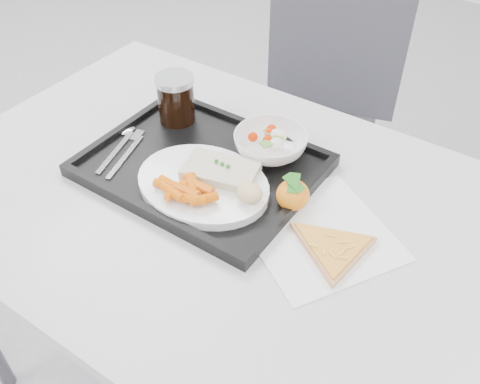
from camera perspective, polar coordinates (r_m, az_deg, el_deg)
The scene contains 14 objects.
table at distance 1.08m, azimuth -1.77°, elevation -3.18°, with size 1.20×0.80×0.75m.
chair at distance 1.71m, azimuth 7.94°, elevation 9.09°, with size 0.52×0.52×0.93m.
tray at distance 1.10m, azimuth -4.10°, elevation 2.70°, with size 0.45×0.35×0.03m.
dinner_plate at distance 1.03m, azimuth -3.96°, elevation 0.82°, with size 0.27×0.27×0.02m.
fish_fillet at distance 1.03m, azimuth -2.06°, elevation 2.33°, with size 0.16×0.12×0.03m.
bread_roll at distance 0.97m, azimuth 1.03°, elevation -0.08°, with size 0.06×0.06×0.03m.
salad_bowl at distance 1.11m, azimuth 3.28°, elevation 5.14°, with size 0.15×0.15×0.05m.
cola_glass at distance 1.20m, azimuth -6.86°, elevation 9.93°, with size 0.08×0.08×0.11m.
cutlery at distance 1.17m, azimuth -12.23°, elevation 4.97°, with size 0.10×0.17×0.01m.
napkin at distance 0.97m, azimuth 8.36°, elevation -4.41°, with size 0.34×0.33×0.00m.
tangerine at distance 0.99m, azimuth 5.66°, elevation -0.31°, with size 0.06×0.06×0.07m.
pizza_slice at distance 0.94m, azimuth 9.86°, elevation -5.92°, with size 0.21×0.21×0.02m.
carrot_pile at distance 0.99m, azimuth -5.72°, elevation 0.33°, with size 0.13×0.08×0.03m.
salad_contents at distance 1.11m, azimuth 3.52°, elevation 5.92°, with size 0.08×0.08×0.02m.
Camera 1 is at (0.46, -0.31, 1.45)m, focal length 40.00 mm.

